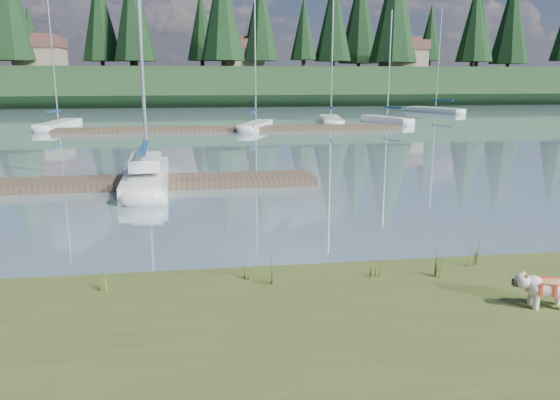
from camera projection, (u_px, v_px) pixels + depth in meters
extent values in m
plane|color=#7B96A4|center=(206.00, 131.00, 41.41)|extent=(200.00, 200.00, 0.00)
cube|color=#193218|center=(202.00, 86.00, 82.34)|extent=(200.00, 20.00, 5.00)
cylinder|color=silver|center=(536.00, 303.00, 9.00)|extent=(0.11, 0.11, 0.22)
cylinder|color=silver|center=(531.00, 298.00, 9.21)|extent=(0.11, 0.11, 0.22)
cylinder|color=silver|center=(558.00, 298.00, 9.18)|extent=(0.11, 0.11, 0.22)
ellipsoid|color=silver|center=(549.00, 287.00, 9.04)|extent=(0.79, 0.52, 0.34)
ellipsoid|color=#A6763E|center=(550.00, 281.00, 9.01)|extent=(0.57, 0.45, 0.12)
ellipsoid|color=silver|center=(522.00, 280.00, 9.04)|extent=(0.31, 0.32, 0.26)
cube|color=black|center=(515.00, 283.00, 9.06)|extent=(0.10, 0.14, 0.10)
cube|color=silver|center=(147.00, 179.00, 21.02)|extent=(1.91, 7.00, 0.70)
ellipsoid|color=silver|center=(150.00, 165.00, 24.33)|extent=(1.60, 1.96, 0.70)
cylinder|color=silver|center=(139.00, 22.00, 20.32)|extent=(0.14, 0.14, 10.50)
cube|color=navy|center=(144.00, 148.00, 19.74)|extent=(0.35, 3.16, 0.20)
cube|color=silver|center=(146.00, 162.00, 20.48)|extent=(1.23, 2.57, 0.45)
cube|color=#4C3D2C|center=(104.00, 183.00, 20.56)|extent=(16.00, 2.00, 0.30)
cube|color=#4C3D2C|center=(232.00, 129.00, 41.66)|extent=(26.00, 2.20, 0.30)
cube|color=silver|center=(59.00, 126.00, 43.22)|extent=(2.28, 6.82, 0.70)
ellipsoid|color=silver|center=(73.00, 122.00, 46.49)|extent=(1.66, 1.98, 0.70)
cylinder|color=silver|center=(52.00, 50.00, 41.93)|extent=(0.12, 0.12, 10.46)
cube|color=navy|center=(53.00, 111.00, 42.07)|extent=(0.51, 2.67, 0.20)
cube|color=silver|center=(256.00, 127.00, 42.54)|extent=(3.31, 5.99, 0.70)
ellipsoid|color=silver|center=(265.00, 123.00, 45.34)|extent=(1.77, 1.95, 0.70)
cylinder|color=silver|center=(255.00, 58.00, 41.37)|extent=(0.12, 0.12, 9.27)
cube|color=navy|center=(253.00, 112.00, 41.51)|extent=(1.01, 2.27, 0.20)
cube|color=silver|center=(331.00, 121.00, 47.55)|extent=(2.66, 7.36, 0.70)
ellipsoid|color=silver|center=(327.00, 118.00, 51.06)|extent=(1.84, 2.17, 0.70)
cylinder|color=silver|center=(332.00, 49.00, 46.19)|extent=(0.12, 0.12, 11.07)
cube|color=navy|center=(332.00, 108.00, 46.33)|extent=(0.61, 2.86, 0.20)
cube|color=silver|center=(387.00, 121.00, 47.97)|extent=(3.21, 5.73, 0.70)
ellipsoid|color=silver|center=(367.00, 119.00, 50.38)|extent=(1.70, 1.88, 0.70)
cylinder|color=silver|center=(390.00, 63.00, 46.87)|extent=(0.12, 0.12, 8.70)
cube|color=navy|center=(393.00, 108.00, 47.05)|extent=(0.99, 2.17, 0.20)
cube|color=silver|center=(436.00, 111.00, 61.46)|extent=(4.43, 7.06, 0.70)
ellipsoid|color=silver|center=(412.00, 109.00, 64.33)|extent=(2.20, 2.39, 0.70)
cylinder|color=silver|center=(439.00, 57.00, 60.16)|extent=(0.12, 0.12, 10.50)
cube|color=navy|center=(443.00, 100.00, 60.41)|extent=(1.37, 2.62, 0.20)
cone|color=#475B23|center=(270.00, 269.00, 10.02)|extent=(0.03, 0.03, 0.60)
cone|color=brown|center=(276.00, 273.00, 9.98)|extent=(0.03, 0.03, 0.48)
cone|color=#475B23|center=(273.00, 267.00, 10.05)|extent=(0.03, 0.03, 0.67)
cone|color=brown|center=(277.00, 274.00, 10.03)|extent=(0.03, 0.03, 0.42)
cone|color=#475B23|center=(271.00, 272.00, 9.95)|extent=(0.03, 0.03, 0.54)
cone|color=#475B23|center=(246.00, 268.00, 10.36)|extent=(0.03, 0.03, 0.42)
cone|color=brown|center=(252.00, 271.00, 10.32)|extent=(0.03, 0.03, 0.33)
cone|color=#475B23|center=(249.00, 266.00, 10.40)|extent=(0.03, 0.03, 0.46)
cone|color=brown|center=(254.00, 271.00, 10.37)|extent=(0.03, 0.03, 0.29)
cone|color=#475B23|center=(247.00, 270.00, 10.29)|extent=(0.03, 0.03, 0.38)
cone|color=#475B23|center=(435.00, 262.00, 10.41)|extent=(0.03, 0.03, 0.59)
cone|color=brown|center=(441.00, 266.00, 10.37)|extent=(0.03, 0.03, 0.47)
cone|color=#475B23|center=(437.00, 260.00, 10.44)|extent=(0.03, 0.03, 0.65)
cone|color=brown|center=(442.00, 267.00, 10.42)|extent=(0.03, 0.03, 0.41)
cone|color=#475B23|center=(437.00, 265.00, 10.34)|extent=(0.03, 0.03, 0.53)
cone|color=#475B23|center=(100.00, 279.00, 9.80)|extent=(0.03, 0.03, 0.41)
cone|color=brown|center=(106.00, 282.00, 9.76)|extent=(0.03, 0.03, 0.33)
cone|color=#475B23|center=(104.00, 277.00, 9.83)|extent=(0.03, 0.03, 0.46)
cone|color=brown|center=(108.00, 282.00, 9.80)|extent=(0.03, 0.03, 0.29)
cone|color=#475B23|center=(100.00, 281.00, 9.73)|extent=(0.03, 0.03, 0.37)
cone|color=#475B23|center=(372.00, 268.00, 10.43)|extent=(0.03, 0.03, 0.35)
cone|color=brown|center=(378.00, 271.00, 10.39)|extent=(0.03, 0.03, 0.28)
cone|color=#475B23|center=(374.00, 267.00, 10.47)|extent=(0.03, 0.03, 0.39)
cone|color=brown|center=(379.00, 271.00, 10.43)|extent=(0.03, 0.03, 0.25)
cone|color=#475B23|center=(374.00, 270.00, 10.36)|extent=(0.03, 0.03, 0.32)
cone|color=#475B23|center=(472.00, 251.00, 11.00)|extent=(0.03, 0.03, 0.63)
cone|color=brown|center=(479.00, 255.00, 10.97)|extent=(0.03, 0.03, 0.50)
cone|color=#475B23|center=(475.00, 249.00, 11.04)|extent=(0.03, 0.03, 0.69)
cone|color=brown|center=(479.00, 256.00, 11.02)|extent=(0.03, 0.03, 0.44)
cone|color=#475B23|center=(475.00, 254.00, 10.94)|extent=(0.03, 0.03, 0.57)
cube|color=#33281C|center=(222.00, 283.00, 10.91)|extent=(60.00, 0.50, 0.14)
cylinder|color=#382619|center=(14.00, 62.00, 73.29)|extent=(0.60, 0.60, 1.80)
cone|color=black|center=(8.00, 2.00, 71.58)|extent=(6.60, 6.60, 15.00)
cylinder|color=#382619|center=(132.00, 63.00, 79.23)|extent=(0.60, 0.60, 1.80)
cone|color=black|center=(130.00, 21.00, 77.92)|extent=(4.84, 4.84, 11.00)
cylinder|color=#382619|center=(223.00, 62.00, 75.24)|extent=(0.60, 0.60, 1.80)
cone|color=black|center=(222.00, 7.00, 73.64)|extent=(6.16, 6.16, 14.00)
cylinder|color=#382619|center=(304.00, 63.00, 80.77)|extent=(0.60, 0.60, 1.80)
cone|color=black|center=(304.00, 28.00, 79.66)|extent=(3.96, 3.96, 9.00)
cylinder|color=#382619|center=(392.00, 63.00, 80.64)|extent=(0.60, 0.60, 1.80)
cone|color=black|center=(395.00, 5.00, 78.83)|extent=(7.04, 7.04, 16.00)
cylinder|color=#382619|center=(472.00, 64.00, 85.48)|extent=(0.60, 0.60, 1.80)
cone|color=black|center=(475.00, 22.00, 84.07)|extent=(5.28, 5.28, 12.00)
cube|color=gray|center=(41.00, 58.00, 75.53)|extent=(6.00, 5.00, 2.80)
cube|color=brown|center=(40.00, 43.00, 75.06)|extent=(6.30, 5.30, 1.40)
cube|color=brown|center=(39.00, 37.00, 74.88)|extent=(4.20, 3.60, 0.70)
cube|color=gray|center=(242.00, 59.00, 80.37)|extent=(6.00, 5.00, 2.80)
cube|color=brown|center=(242.00, 45.00, 79.90)|extent=(6.30, 5.30, 1.40)
cube|color=brown|center=(242.00, 39.00, 79.73)|extent=(4.20, 3.60, 0.70)
cube|color=gray|center=(403.00, 60.00, 81.77)|extent=(6.00, 5.00, 2.80)
cube|color=brown|center=(404.00, 45.00, 81.30)|extent=(6.30, 5.30, 1.40)
cube|color=brown|center=(404.00, 40.00, 81.12)|extent=(4.20, 3.60, 0.70)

